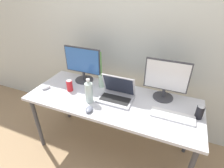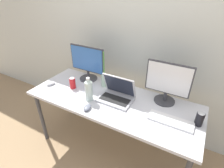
{
  "view_description": "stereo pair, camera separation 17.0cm",
  "coord_description": "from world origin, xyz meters",
  "views": [
    {
      "loc": [
        0.56,
        -1.35,
        1.79
      ],
      "look_at": [
        0.0,
        0.0,
        0.92
      ],
      "focal_mm": 28.0,
      "sensor_mm": 36.0,
      "label": 1
    },
    {
      "loc": [
        0.71,
        -1.28,
        1.79
      ],
      "look_at": [
        0.0,
        0.0,
        0.92
      ],
      "focal_mm": 28.0,
      "sensor_mm": 36.0,
      "label": 2
    }
  ],
  "objects": [
    {
      "name": "work_desk",
      "position": [
        0.0,
        0.0,
        0.68
      ],
      "size": [
        1.77,
        0.69,
        0.74
      ],
      "color": "#424247",
      "rests_on": "ground"
    },
    {
      "name": "wall_back",
      "position": [
        0.0,
        0.59,
        1.3
      ],
      "size": [
        7.0,
        0.08,
        2.6
      ],
      "primitive_type": "cube",
      "color": "silver",
      "rests_on": "ground"
    },
    {
      "name": "laptop_silver",
      "position": [
        0.04,
        0.03,
        0.8
      ],
      "size": [
        0.34,
        0.25,
        0.25
      ],
      "color": "#B7B7BC",
      "rests_on": "work_desk"
    },
    {
      "name": "bamboo_vase",
      "position": [
        -0.2,
        0.18,
        0.83
      ],
      "size": [
        0.07,
        0.07,
        0.41
      ],
      "color": "#B2D1B7",
      "rests_on": "work_desk"
    },
    {
      "name": "mouse_by_keyboard",
      "position": [
        -0.12,
        -0.26,
        0.76
      ],
      "size": [
        0.09,
        0.12,
        0.04
      ],
      "primitive_type": "ellipsoid",
      "rotation": [
        0.0,
        0.0,
        0.25
      ],
      "color": "slate",
      "rests_on": "work_desk"
    },
    {
      "name": "soda_can_near_keyboard",
      "position": [
        0.81,
        0.03,
        0.8
      ],
      "size": [
        0.07,
        0.07,
        0.13
      ],
      "color": "black",
      "rests_on": "work_desk"
    },
    {
      "name": "soda_can_by_laptop",
      "position": [
        -0.49,
        -0.03,
        0.8
      ],
      "size": [
        0.07,
        0.07,
        0.13
      ],
      "color": "red",
      "rests_on": "work_desk"
    },
    {
      "name": "mouse_by_laptop",
      "position": [
        -0.76,
        -0.1,
        0.76
      ],
      "size": [
        0.1,
        0.12,
        0.04
      ],
      "primitive_type": "ellipsoid",
      "rotation": [
        0.0,
        0.0,
        -0.39
      ],
      "color": "silver",
      "rests_on": "work_desk"
    },
    {
      "name": "water_bottle",
      "position": [
        -0.19,
        -0.12,
        0.86
      ],
      "size": [
        0.08,
        0.08,
        0.26
      ],
      "color": "silver",
      "rests_on": "work_desk"
    },
    {
      "name": "ground_plane",
      "position": [
        0.0,
        0.0,
        0.0
      ],
      "size": [
        16.0,
        16.0,
        0.0
      ],
      "primitive_type": "plane",
      "color": "#9E7F5B"
    },
    {
      "name": "monitor_center",
      "position": [
        0.48,
        0.23,
        0.96
      ],
      "size": [
        0.43,
        0.21,
        0.42
      ],
      "color": "#38383D",
      "rests_on": "work_desk"
    },
    {
      "name": "monitor_left",
      "position": [
        -0.46,
        0.23,
        0.96
      ],
      "size": [
        0.45,
        0.22,
        0.42
      ],
      "color": "#38383D",
      "rests_on": "work_desk"
    },
    {
      "name": "keyboard_main",
      "position": [
        0.6,
        -0.05,
        0.75
      ],
      "size": [
        0.38,
        0.13,
        0.02
      ],
      "primitive_type": "cube",
      "rotation": [
        0.0,
        0.0,
        0.0
      ],
      "color": "white",
      "rests_on": "work_desk"
    }
  ]
}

